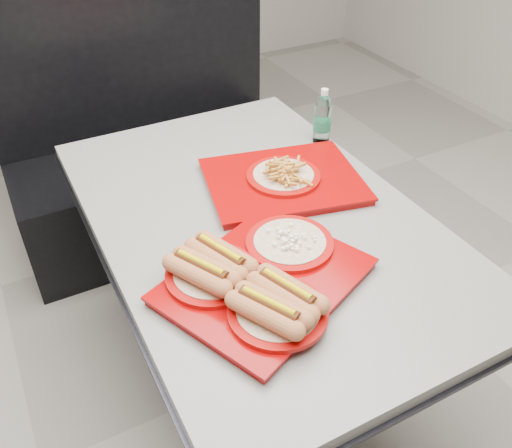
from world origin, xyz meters
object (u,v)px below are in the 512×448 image
tray_near (258,278)px  tray_far (283,178)px  diner_table (258,257)px  booth_bench (151,153)px  water_bottle (322,119)px

tray_near → tray_far: size_ratio=1.08×
diner_table → booth_bench: 1.11m
tray_near → booth_bench: bearing=83.9°
tray_near → water_bottle: 0.80m
diner_table → tray_far: bearing=36.0°
booth_bench → tray_far: 1.07m
diner_table → tray_near: bearing=-118.0°
diner_table → booth_bench: (0.00, 1.09, -0.18)m
diner_table → booth_bench: size_ratio=1.05×
diner_table → tray_far: tray_far is taller
booth_bench → water_bottle: bearing=-62.9°
tray_far → water_bottle: water_bottle is taller
diner_table → tray_near: tray_near is taller
diner_table → tray_near: 0.37m
tray_far → water_bottle: size_ratio=2.77×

